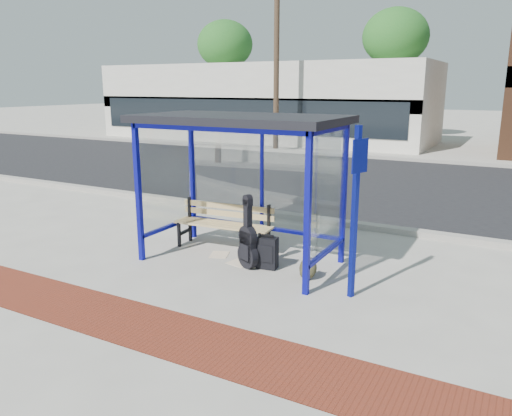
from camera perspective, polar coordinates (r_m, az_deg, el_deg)
The scene contains 19 objects.
ground at distance 8.45m, azimuth -1.74°, elevation -6.05°, with size 120.00×120.00×0.00m, color #B2ADA0.
brick_paver_strip at distance 6.52m, azimuth -13.65°, elevation -12.66°, with size 60.00×1.00×0.01m, color maroon.
curb_near at distance 10.92m, azimuth 5.96°, elevation -1.19°, with size 60.00×0.25×0.12m, color gray.
street_asphalt at distance 15.65m, azimuth 13.22°, elevation 2.87°, with size 60.00×10.00×0.00m, color black.
curb_far at distance 20.55m, azimuth 17.10°, elevation 5.32°, with size 60.00×0.25×0.12m, color gray.
far_sidewalk at distance 22.40m, azimuth 18.10°, elevation 5.76°, with size 60.00×4.00×0.01m, color #B2ADA0.
bus_shelter at distance 8.05m, azimuth -1.59°, elevation 8.11°, with size 3.30×1.80×2.42m.
storefront_white at distance 28.06m, azimuth 0.94°, elevation 12.00°, with size 18.00×6.04×4.00m.
tree_left at distance 34.12m, azimuth -3.57°, elevation 18.10°, with size 3.60×3.60×7.03m.
tree_mid at distance 29.81m, azimuth 15.66°, elevation 18.27°, with size 3.60×3.60×7.03m.
utility_pole_west at distance 22.63m, azimuth 2.36°, elevation 16.91°, with size 1.60×0.24×8.00m.
bench at distance 8.98m, azimuth -3.62°, elevation -1.63°, with size 1.84×0.59×0.85m.
guitar_bag at distance 7.99m, azimuth -0.94°, elevation -4.05°, with size 0.43×0.28×1.14m.
suitcase at distance 8.03m, azimuth 1.29°, elevation -5.15°, with size 0.35×0.25×0.56m.
backpack at distance 7.67m, azimuth 5.91°, elevation -6.94°, with size 0.30×0.28×0.33m.
sign_post at distance 6.79m, azimuth 11.30°, elevation 0.49°, with size 0.15×0.28×2.38m.
newspaper_a at distance 8.75m, azimuth -4.22°, elevation -5.35°, with size 0.38×0.30×0.01m, color white.
newspaper_b at distance 8.32m, azimuth -1.93°, elevation -6.34°, with size 0.38×0.30×0.01m, color white.
newspaper_c at distance 8.62m, azimuth -0.95°, elevation -5.61°, with size 0.35×0.28×0.01m, color white.
Camera 1 is at (4.03, -6.85, 2.86)m, focal length 35.00 mm.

